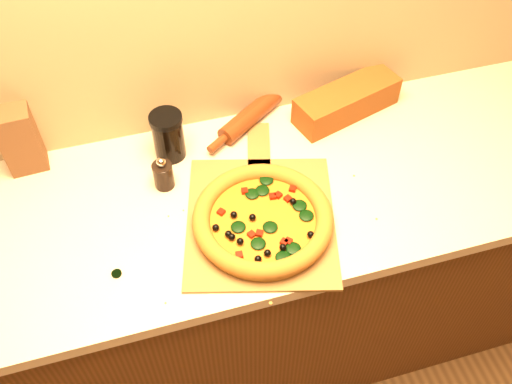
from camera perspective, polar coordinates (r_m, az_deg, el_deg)
name	(u,v)px	position (r m, az deg, el deg)	size (l,w,h in m)	color
cabinet	(226,285)	(1.99, -3.06, -9.29)	(2.80, 0.65, 0.86)	#4C2C10
countertop	(219,204)	(1.62, -3.71, -1.21)	(2.84, 0.68, 0.04)	beige
pizza_peel	(260,215)	(1.56, 0.45, -2.29)	(0.50, 0.64, 0.01)	olive
pizza	(263,219)	(1.52, 0.69, -2.75)	(0.38, 0.38, 0.05)	#B17A2C
bottle_cap	(117,274)	(1.50, -13.77, -7.93)	(0.03, 0.03, 0.01)	black
pepper_grinder	(163,174)	(1.62, -9.26, 1.75)	(0.06, 0.06, 0.11)	black
rolling_pin	(255,112)	(1.81, -0.08, 8.04)	(0.37, 0.27, 0.06)	#5B260F
bread_bag	(347,101)	(1.84, 9.05, 8.97)	(0.35, 0.11, 0.10)	#652D13
paper_bag	(20,140)	(1.75, -22.55, 4.85)	(0.10, 0.08, 0.21)	brown
dark_jar	(168,136)	(1.68, -8.77, 5.59)	(0.10, 0.10, 0.15)	black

